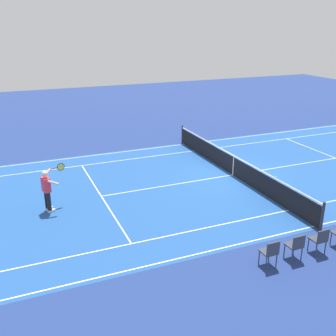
# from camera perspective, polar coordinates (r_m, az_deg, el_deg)

# --- Properties ---
(ground_plane) EXTENTS (60.00, 60.00, 0.00)m
(ground_plane) POSITION_cam_1_polar(r_m,az_deg,el_deg) (19.17, 9.32, -0.99)
(ground_plane) COLOR navy
(court_slab) EXTENTS (24.20, 11.40, 0.00)m
(court_slab) POSITION_cam_1_polar(r_m,az_deg,el_deg) (19.17, 9.32, -0.99)
(court_slab) COLOR #1E4C93
(court_slab) RESTS_ON ground_plane
(court_line_markings) EXTENTS (23.85, 11.05, 0.01)m
(court_line_markings) POSITION_cam_1_polar(r_m,az_deg,el_deg) (19.17, 9.32, -0.98)
(court_line_markings) COLOR white
(court_line_markings) RESTS_ON ground_plane
(tennis_net) EXTENTS (0.10, 11.70, 1.08)m
(tennis_net) POSITION_cam_1_polar(r_m,az_deg,el_deg) (19.00, 9.41, 0.39)
(tennis_net) COLOR #2D2D33
(tennis_net) RESTS_ON ground_plane
(tennis_player_near) EXTENTS (0.99, 0.87, 1.70)m
(tennis_player_near) POSITION_cam_1_polar(r_m,az_deg,el_deg) (15.71, -16.97, -2.84)
(tennis_player_near) COLOR black
(tennis_player_near) RESTS_ON ground_plane
(tennis_ball) EXTENTS (0.07, 0.07, 0.07)m
(tennis_ball) POSITION_cam_1_polar(r_m,az_deg,el_deg) (19.26, 15.27, -1.25)
(tennis_ball) COLOR #CCE01E
(tennis_ball) RESTS_ON ground_plane
(spectator_chair_3) EXTENTS (0.44, 0.44, 0.88)m
(spectator_chair_3) POSITION_cam_1_polar(r_m,az_deg,el_deg) (13.38, 21.00, -9.49)
(spectator_chair_3) COLOR #38383D
(spectator_chair_3) RESTS_ON ground_plane
(spectator_chair_4) EXTENTS (0.44, 0.44, 0.88)m
(spectator_chair_4) POSITION_cam_1_polar(r_m,az_deg,el_deg) (12.81, 17.90, -10.49)
(spectator_chair_4) COLOR #38383D
(spectator_chair_4) RESTS_ON ground_plane
(spectator_chair_5) EXTENTS (0.44, 0.44, 0.88)m
(spectator_chair_5) POSITION_cam_1_polar(r_m,az_deg,el_deg) (12.28, 14.49, -11.54)
(spectator_chair_5) COLOR #38383D
(spectator_chair_5) RESTS_ON ground_plane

